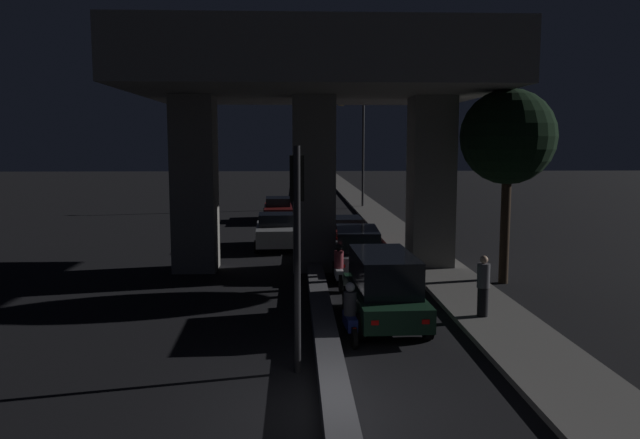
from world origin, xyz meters
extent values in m
plane|color=black|center=(0.00, 0.00, 0.00)|extent=(200.00, 200.00, 0.00)
cube|color=#4C4C51|center=(0.00, 35.00, 0.21)|extent=(0.57, 126.00, 0.42)
cube|color=#5B5956|center=(4.76, 28.00, 0.07)|extent=(2.25, 126.00, 0.15)
cube|color=slate|center=(-4.54, 13.24, 3.32)|extent=(1.61, 1.74, 6.64)
cube|color=slate|center=(4.54, 13.24, 3.32)|extent=(1.61, 1.74, 6.64)
cube|color=slate|center=(0.00, 13.24, 3.32)|extent=(1.61, 1.74, 6.64)
cube|color=slate|center=(0.00, 13.24, 7.64)|extent=(13.02, 10.82, 2.00)
cube|color=#333335|center=(0.00, 13.24, 9.09)|extent=(13.02, 0.40, 0.90)
cylinder|color=black|center=(-0.69, 2.14, 2.41)|extent=(0.14, 0.14, 4.82)
cube|color=black|center=(-0.69, 2.32, 4.14)|extent=(0.30, 0.28, 0.95)
sphere|color=red|center=(-0.69, 2.47, 4.44)|extent=(0.18, 0.18, 0.18)
sphere|color=black|center=(-0.69, 2.47, 4.14)|extent=(0.18, 0.18, 0.18)
sphere|color=black|center=(-0.69, 2.47, 3.85)|extent=(0.18, 0.18, 0.18)
cylinder|color=#2D2D30|center=(4.43, 36.20, 4.00)|extent=(0.18, 0.18, 8.01)
cylinder|color=#2D2D30|center=(3.59, 36.20, 7.86)|extent=(1.66, 0.10, 0.10)
ellipsoid|color=#F2B759|center=(2.76, 36.20, 7.76)|extent=(0.56, 0.32, 0.24)
cube|color=black|center=(1.67, 5.73, 0.65)|extent=(1.87, 4.51, 0.60)
cube|color=black|center=(1.67, 5.84, 1.43)|extent=(1.62, 3.25, 0.97)
cylinder|color=black|center=(0.78, 7.17, 0.35)|extent=(0.22, 0.70, 0.70)
cylinder|color=black|center=(2.47, 7.22, 0.35)|extent=(0.22, 0.70, 0.70)
cylinder|color=black|center=(0.87, 4.23, 0.35)|extent=(0.22, 0.70, 0.70)
cylinder|color=black|center=(2.56, 4.29, 0.35)|extent=(0.22, 0.70, 0.70)
cube|color=red|center=(1.14, 3.47, 0.68)|extent=(0.18, 0.04, 0.11)
cube|color=red|center=(2.35, 3.51, 0.68)|extent=(0.18, 0.04, 0.11)
cube|color=#515459|center=(1.63, 12.51, 0.62)|extent=(1.96, 4.26, 0.56)
cube|color=black|center=(1.63, 12.61, 1.28)|extent=(1.69, 3.08, 0.76)
cylinder|color=black|center=(0.84, 13.93, 0.34)|extent=(0.23, 0.69, 0.68)
cylinder|color=black|center=(2.55, 13.84, 0.34)|extent=(0.23, 0.69, 0.68)
cylinder|color=black|center=(0.70, 11.18, 0.34)|extent=(0.23, 0.69, 0.68)
cylinder|color=black|center=(2.42, 11.09, 0.34)|extent=(0.23, 0.69, 0.68)
cube|color=red|center=(0.91, 10.44, 0.65)|extent=(0.18, 0.04, 0.11)
cube|color=red|center=(2.14, 10.38, 0.65)|extent=(0.18, 0.04, 0.11)
cube|color=#591414|center=(1.62, 19.13, 0.61)|extent=(1.99, 4.44, 0.61)
cube|color=black|center=(1.63, 18.91, 1.13)|extent=(1.71, 2.15, 0.43)
cylinder|color=black|center=(0.67, 20.56, 0.31)|extent=(0.22, 0.63, 0.62)
cylinder|color=black|center=(2.51, 20.61, 0.31)|extent=(0.22, 0.63, 0.62)
cylinder|color=black|center=(0.74, 17.66, 0.31)|extent=(0.22, 0.63, 0.62)
cylinder|color=black|center=(2.58, 17.71, 0.31)|extent=(0.22, 0.63, 0.62)
cube|color=red|center=(1.02, 16.91, 0.64)|extent=(0.18, 0.03, 0.11)
cube|color=red|center=(2.34, 16.94, 0.64)|extent=(0.18, 0.03, 0.11)
cube|color=gray|center=(-1.60, 18.18, 0.68)|extent=(1.96, 4.16, 0.77)
cube|color=black|center=(-1.61, 18.28, 1.34)|extent=(1.65, 1.70, 0.55)
cylinder|color=black|center=(-0.67, 16.86, 0.29)|extent=(0.22, 0.59, 0.59)
cylinder|color=black|center=(-2.44, 16.79, 0.29)|extent=(0.22, 0.59, 0.59)
cylinder|color=black|center=(-0.77, 19.56, 0.29)|extent=(0.22, 0.59, 0.59)
cylinder|color=black|center=(-2.54, 19.50, 0.29)|extent=(0.22, 0.59, 0.59)
cube|color=white|center=(-1.05, 20.26, 0.56)|extent=(0.18, 0.04, 0.11)
cube|color=white|center=(-2.31, 20.21, 0.56)|extent=(0.18, 0.04, 0.11)
cube|color=#591414|center=(-1.78, 28.52, 0.64)|extent=(1.88, 4.78, 0.62)
cube|color=black|center=(-1.79, 28.75, 1.21)|extent=(1.59, 2.32, 0.52)
cylinder|color=black|center=(-0.89, 26.99, 0.33)|extent=(0.22, 0.67, 0.67)
cylinder|color=black|center=(-2.56, 26.93, 0.33)|extent=(0.22, 0.67, 0.67)
cylinder|color=black|center=(-1.00, 30.10, 0.33)|extent=(0.22, 0.67, 0.67)
cylinder|color=black|center=(-2.67, 30.04, 0.33)|extent=(0.22, 0.67, 0.67)
cube|color=white|center=(-1.27, 30.91, 0.55)|extent=(0.18, 0.04, 0.11)
cube|color=white|center=(-2.47, 30.86, 0.55)|extent=(0.18, 0.04, 0.11)
cylinder|color=black|center=(0.58, 4.98, 0.26)|extent=(0.11, 0.53, 0.52)
cylinder|color=black|center=(0.67, 3.65, 0.26)|extent=(0.13, 0.53, 0.52)
cube|color=navy|center=(0.62, 4.31, 0.48)|extent=(0.31, 1.03, 0.32)
cylinder|color=#3F3F44|center=(0.62, 4.31, 0.93)|extent=(0.34, 0.34, 0.58)
sphere|color=silver|center=(0.62, 4.31, 1.35)|extent=(0.24, 0.24, 0.24)
cube|color=red|center=(0.67, 3.60, 0.48)|extent=(0.08, 0.04, 0.08)
cylinder|color=black|center=(0.74, 10.71, 0.29)|extent=(0.09, 0.58, 0.58)
cylinder|color=black|center=(0.76, 9.32, 0.29)|extent=(0.11, 0.58, 0.58)
cube|color=silver|center=(0.75, 10.01, 0.51)|extent=(0.26, 1.06, 0.32)
cylinder|color=maroon|center=(0.75, 10.01, 0.96)|extent=(0.33, 0.33, 0.58)
sphere|color=black|center=(0.75, 10.01, 1.37)|extent=(0.24, 0.24, 0.24)
cube|color=red|center=(0.76, 9.27, 0.51)|extent=(0.08, 0.03, 0.08)
cylinder|color=black|center=(4.40, 5.80, 0.55)|extent=(0.30, 0.30, 0.80)
cylinder|color=#3F3F44|center=(4.40, 5.80, 1.28)|extent=(0.35, 0.35, 0.67)
sphere|color=tan|center=(4.40, 5.80, 1.72)|extent=(0.22, 0.22, 0.22)
cylinder|color=#2D2116|center=(6.56, 10.45, 1.94)|extent=(0.33, 0.33, 3.87)
sphere|color=black|center=(6.56, 10.45, 5.09)|extent=(3.26, 3.26, 3.26)
camera|label=1|loc=(-0.74, -10.67, 4.86)|focal=35.00mm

